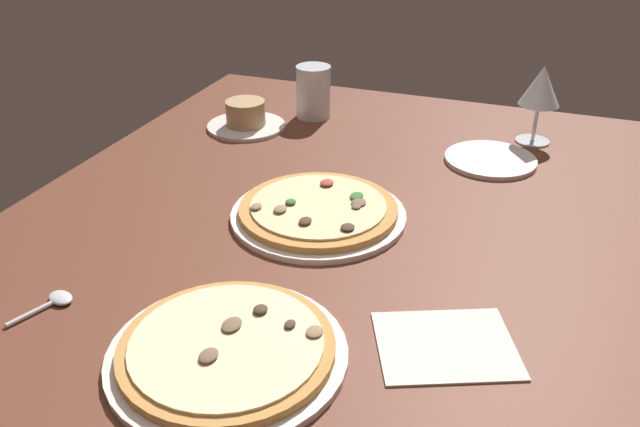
{
  "coord_description": "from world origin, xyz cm",
  "views": [
    {
      "loc": [
        -84.4,
        -31.0,
        58.77
      ],
      "look_at": [
        3.64,
        1.65,
        7.0
      ],
      "focal_mm": 37.3,
      "sensor_mm": 36.0,
      "label": 1
    }
  ],
  "objects_px": {
    "pizza_main": "(318,211)",
    "side_plate": "(490,160)",
    "ramekin_on_saucer": "(246,118)",
    "spoon": "(54,301)",
    "wine_glass_far": "(541,88)",
    "paper_menu": "(446,345)",
    "pizza_side": "(227,350)",
    "water_glass": "(313,96)"
  },
  "relations": [
    {
      "from": "pizza_main",
      "to": "paper_menu",
      "type": "xyz_separation_m",
      "value": [
        -0.25,
        -0.27,
        -0.01
      ]
    },
    {
      "from": "pizza_side",
      "to": "wine_glass_far",
      "type": "distance_m",
      "value": 0.89
    },
    {
      "from": "wine_glass_far",
      "to": "paper_menu",
      "type": "bearing_deg",
      "value": 176.37
    },
    {
      "from": "pizza_side",
      "to": "paper_menu",
      "type": "xyz_separation_m",
      "value": [
        0.11,
        -0.25,
        -0.01
      ]
    },
    {
      "from": "wine_glass_far",
      "to": "spoon",
      "type": "relative_size",
      "value": 1.73
    },
    {
      "from": "side_plate",
      "to": "water_glass",
      "type": "bearing_deg",
      "value": 74.69
    },
    {
      "from": "wine_glass_far",
      "to": "side_plate",
      "type": "height_order",
      "value": "wine_glass_far"
    },
    {
      "from": "side_plate",
      "to": "pizza_main",
      "type": "bearing_deg",
      "value": 144.16
    },
    {
      "from": "ramekin_on_saucer",
      "to": "pizza_side",
      "type": "bearing_deg",
      "value": -155.78
    },
    {
      "from": "pizza_main",
      "to": "paper_menu",
      "type": "relative_size",
      "value": 1.73
    },
    {
      "from": "water_glass",
      "to": "side_plate",
      "type": "xyz_separation_m",
      "value": [
        -0.12,
        -0.42,
        -0.05
      ]
    },
    {
      "from": "side_plate",
      "to": "paper_menu",
      "type": "distance_m",
      "value": 0.59
    },
    {
      "from": "ramekin_on_saucer",
      "to": "spoon",
      "type": "distance_m",
      "value": 0.68
    },
    {
      "from": "pizza_main",
      "to": "paper_menu",
      "type": "bearing_deg",
      "value": -133.69
    },
    {
      "from": "water_glass",
      "to": "spoon",
      "type": "relative_size",
      "value": 1.25
    },
    {
      "from": "pizza_main",
      "to": "wine_glass_far",
      "type": "distance_m",
      "value": 0.57
    },
    {
      "from": "pizza_main",
      "to": "side_plate",
      "type": "xyz_separation_m",
      "value": [
        0.33,
        -0.24,
        -0.01
      ]
    },
    {
      "from": "pizza_side",
      "to": "ramekin_on_saucer",
      "type": "relative_size",
      "value": 1.7
    },
    {
      "from": "pizza_side",
      "to": "wine_glass_far",
      "type": "xyz_separation_m",
      "value": [
        0.84,
        -0.29,
        0.11
      ]
    },
    {
      "from": "pizza_side",
      "to": "spoon",
      "type": "distance_m",
      "value": 0.27
    },
    {
      "from": "water_glass",
      "to": "side_plate",
      "type": "relative_size",
      "value": 0.66
    },
    {
      "from": "spoon",
      "to": "pizza_main",
      "type": "bearing_deg",
      "value": -35.79
    },
    {
      "from": "side_plate",
      "to": "ramekin_on_saucer",
      "type": "bearing_deg",
      "value": 90.4
    },
    {
      "from": "wine_glass_far",
      "to": "paper_menu",
      "type": "height_order",
      "value": "wine_glass_far"
    },
    {
      "from": "pizza_side",
      "to": "paper_menu",
      "type": "bearing_deg",
      "value": -65.04
    },
    {
      "from": "water_glass",
      "to": "wine_glass_far",
      "type": "bearing_deg",
      "value": -87.72
    },
    {
      "from": "pizza_side",
      "to": "side_plate",
      "type": "xyz_separation_m",
      "value": [
        0.7,
        -0.22,
        -0.01
      ]
    },
    {
      "from": "side_plate",
      "to": "spoon",
      "type": "relative_size",
      "value": 1.9
    },
    {
      "from": "water_glass",
      "to": "side_plate",
      "type": "height_order",
      "value": "water_glass"
    },
    {
      "from": "water_glass",
      "to": "paper_menu",
      "type": "relative_size",
      "value": 0.69
    },
    {
      "from": "pizza_side",
      "to": "spoon",
      "type": "height_order",
      "value": "pizza_side"
    },
    {
      "from": "side_plate",
      "to": "spoon",
      "type": "height_order",
      "value": "spoon"
    },
    {
      "from": "ramekin_on_saucer",
      "to": "wine_glass_far",
      "type": "distance_m",
      "value": 0.63
    },
    {
      "from": "side_plate",
      "to": "wine_glass_far",
      "type": "bearing_deg",
      "value": -27.48
    },
    {
      "from": "pizza_side",
      "to": "ramekin_on_saucer",
      "type": "xyz_separation_m",
      "value": [
        0.7,
        0.31,
        0.01
      ]
    },
    {
      "from": "wine_glass_far",
      "to": "side_plate",
      "type": "distance_m",
      "value": 0.19
    },
    {
      "from": "ramekin_on_saucer",
      "to": "paper_menu",
      "type": "height_order",
      "value": "ramekin_on_saucer"
    },
    {
      "from": "water_glass",
      "to": "paper_menu",
      "type": "distance_m",
      "value": 0.83
    },
    {
      "from": "pizza_side",
      "to": "ramekin_on_saucer",
      "type": "distance_m",
      "value": 0.76
    },
    {
      "from": "pizza_side",
      "to": "paper_menu",
      "type": "distance_m",
      "value": 0.27
    },
    {
      "from": "pizza_main",
      "to": "side_plate",
      "type": "bearing_deg",
      "value": -35.84
    },
    {
      "from": "paper_menu",
      "to": "side_plate",
      "type": "bearing_deg",
      "value": -21.11
    }
  ]
}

